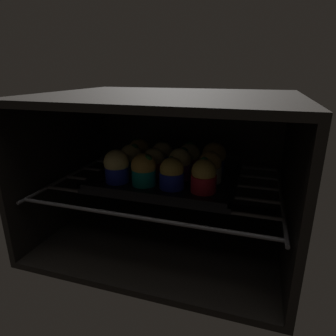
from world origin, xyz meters
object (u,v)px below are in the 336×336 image
Objects in this scene: baking_tray at (168,178)px; muffin_row0_col1 at (144,170)px; muffin_row1_col0 at (131,159)px; muffin_row1_col3 at (210,167)px; muffin_row2_col0 at (139,152)px; muffin_row1_col2 at (180,163)px; muffin_row0_col2 at (172,174)px; muffin_row2_col2 at (189,157)px; muffin_row2_col1 at (162,155)px; muffin_row0_col0 at (117,166)px; muffin_row0_col3 at (204,176)px; muffin_row2_col3 at (214,158)px; muffin_row1_col1 at (154,163)px.

muffin_row0_col1 is (-3.67, -6.81, 4.19)cm from baking_tray.
muffin_row1_col0 reaches higher than baking_tray.
muffin_row1_col3 is 0.99× the size of muffin_row2_col0.
muffin_row1_col2 is 7.39cm from muffin_row1_col3.
muffin_row2_col0 is (-13.74, 13.62, 0.20)cm from muffin_row0_col2.
muffin_row2_col0 is at bearing 117.21° from muffin_row0_col1.
muffin_row0_col2 is 0.95× the size of muffin_row2_col2.
muffin_row2_col2 is at bearing 87.30° from muffin_row0_col2.
muffin_row2_col1 is (-3.76, 6.75, 3.95)cm from baking_tray.
baking_tray is at bearing 33.53° from muffin_row0_col0.
muffin_row0_col2 is at bearing -179.19° from muffin_row0_col3.
muffin_row0_col0 reaches higher than muffin_row0_col3.
muffin_row0_col0 is at bearing -179.11° from muffin_row0_col3.
muffin_row1_col0 reaches higher than muffin_row2_col1.
muffin_row1_col0 is 9.15cm from muffin_row2_col1.
muffin_row1_col3 is 9.68cm from muffin_row2_col2.
muffin_row0_col0 is 20.82cm from muffin_row0_col3.
muffin_row0_col1 reaches higher than baking_tray.
muffin_row0_col3 is 0.99× the size of muffin_row2_col3.
muffin_row0_col3 is 1.00× the size of muffin_row1_col2.
muffin_row1_col0 is 1.00× the size of muffin_row1_col2.
muffin_row1_col2 is at bearing 26.78° from muffin_row0_col0.
muffin_row0_col3 is 19.42cm from muffin_row2_col1.
muffin_row0_col2 is at bearing -44.73° from muffin_row1_col1.
muffin_row2_col1 is (-0.02, 6.79, 0.13)cm from muffin_row1_col1.
muffin_row0_col0 is 1.10× the size of muffin_row0_col2.
muffin_row1_col3 is (21.03, 7.01, -0.28)cm from muffin_row0_col0.
muffin_row1_col3 is at bearing 0.98° from muffin_row1_col2.
muffin_row0_col3 reaches higher than muffin_row1_col1.
muffin_row1_col3 and muffin_row2_col2 have the same top height.
muffin_row1_col0 is 6.32cm from muffin_row1_col1.
muffin_row0_col2 is 14.78cm from muffin_row1_col0.
muffin_row0_col0 is 15.32cm from muffin_row2_col1.
muffin_row2_col1 reaches higher than baking_tray.
muffin_row0_col0 is at bearing -179.07° from muffin_row0_col2.
muffin_row0_col1 is 0.96× the size of muffin_row2_col3.
muffin_row2_col3 is (13.99, 0.52, 0.34)cm from muffin_row2_col1.
muffin_row2_col1 is (-14.26, 6.72, -0.10)cm from muffin_row1_col3.
muffin_row2_col2 reaches higher than muffin_row0_col2.
muffin_row0_col2 is at bearing -92.70° from muffin_row2_col2.
muffin_row2_col2 reaches higher than muffin_row1_col1.
muffin_row1_col0 is (-10.05, 0.10, 4.15)cm from baking_tray.
muffin_row1_col3 is (10.49, 0.03, 4.05)cm from baking_tray.
muffin_row0_col1 and muffin_row1_col3 have the same top height.
muffin_row1_col0 is 20.54cm from muffin_row1_col3.
muffin_row1_col0 is at bearing 179.15° from muffin_row1_col2.
muffin_row0_col2 is (6.71, 0.04, -0.26)cm from muffin_row0_col1.
muffin_row1_col0 reaches higher than muffin_row2_col2.
muffin_row2_col1 is 14.00cm from muffin_row2_col3.
muffin_row1_col0 is at bearing 152.34° from muffin_row0_col2.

